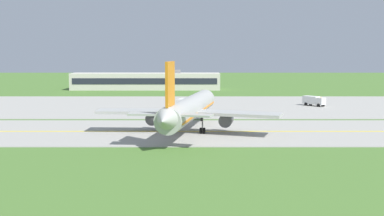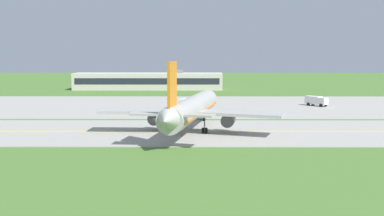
# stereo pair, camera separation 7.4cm
# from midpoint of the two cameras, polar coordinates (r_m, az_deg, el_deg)

# --- Properties ---
(ground_plane) EXTENTS (500.00, 500.00, 0.00)m
(ground_plane) POSITION_cam_midpoint_polar(r_m,az_deg,el_deg) (85.39, -3.79, -2.84)
(ground_plane) COLOR #47702D
(taxiway_strip) EXTENTS (240.00, 28.00, 0.10)m
(taxiway_strip) POSITION_cam_midpoint_polar(r_m,az_deg,el_deg) (85.38, -3.79, -2.81)
(taxiway_strip) COLOR #9E9B93
(taxiway_strip) RESTS_ON ground
(apron_pad) EXTENTS (140.00, 52.00, 0.10)m
(apron_pad) POSITION_cam_midpoint_polar(r_m,az_deg,el_deg) (126.85, 2.05, 0.29)
(apron_pad) COLOR #9E9B93
(apron_pad) RESTS_ON ground
(taxiway_centreline) EXTENTS (220.00, 0.60, 0.01)m
(taxiway_centreline) POSITION_cam_midpoint_polar(r_m,az_deg,el_deg) (85.37, -3.79, -2.77)
(taxiway_centreline) COLOR yellow
(taxiway_centreline) RESTS_ON taxiway_strip
(airplane_lead) EXTENTS (32.18, 39.48, 12.70)m
(airplane_lead) POSITION_cam_midpoint_polar(r_m,az_deg,el_deg) (84.38, -0.09, -0.11)
(airplane_lead) COLOR #ADADA8
(airplane_lead) RESTS_ON ground
(service_truck_baggage) EXTENTS (5.46, 5.89, 2.60)m
(service_truck_baggage) POSITION_cam_midpoint_polar(r_m,az_deg,el_deg) (129.42, 14.46, 0.87)
(service_truck_baggage) COLOR silver
(service_truck_baggage) RESTS_ON ground
(service_truck_fuel) EXTENTS (3.94, 6.34, 2.60)m
(service_truck_fuel) POSITION_cam_midpoint_polar(r_m,az_deg,el_deg) (120.02, -0.69, 0.65)
(service_truck_fuel) COLOR silver
(service_truck_fuel) RESTS_ON ground
(terminal_building) EXTENTS (55.65, 10.03, 7.44)m
(terminal_building) POSITION_cam_midpoint_polar(r_m,az_deg,el_deg) (182.80, -5.23, 3.17)
(terminal_building) COLOR beige
(terminal_building) RESTS_ON ground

